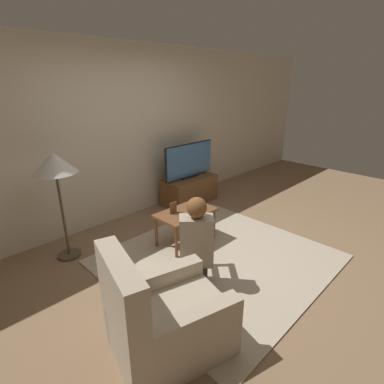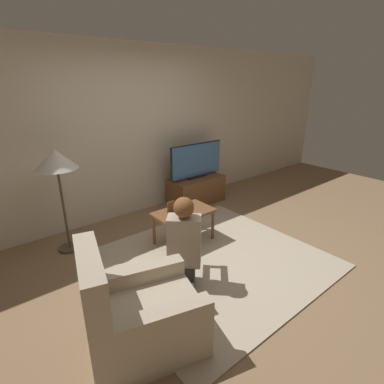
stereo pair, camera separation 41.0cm
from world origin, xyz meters
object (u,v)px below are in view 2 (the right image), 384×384
Objects in this scene: tv at (196,161)px; person_kneeling at (184,243)px; coffee_table at (184,215)px; armchair at (139,317)px; floor_lamp at (56,164)px.

tv reaches higher than person_kneeling.
armchair is at bearing -139.83° from coffee_table.
person_kneeling is at bearing -65.23° from floor_lamp.
tv is 1.07× the size of person_kneeling.
tv is 1.38× the size of coffee_table.
tv is 0.81× the size of floor_lamp.
floor_lamp reaches higher than coffee_table.
floor_lamp is at bearing -175.62° from tv.
coffee_table is at bearing -84.29° from person_kneeling.
coffee_table is 0.78× the size of person_kneeling.
person_kneeling is (0.71, -1.53, -0.63)m from floor_lamp.
coffee_table is 1.73m from armchair.
person_kneeling is (-1.59, -1.71, -0.25)m from tv.
tv is at bearing -89.94° from person_kneeling.
tv is 1.48m from coffee_table.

